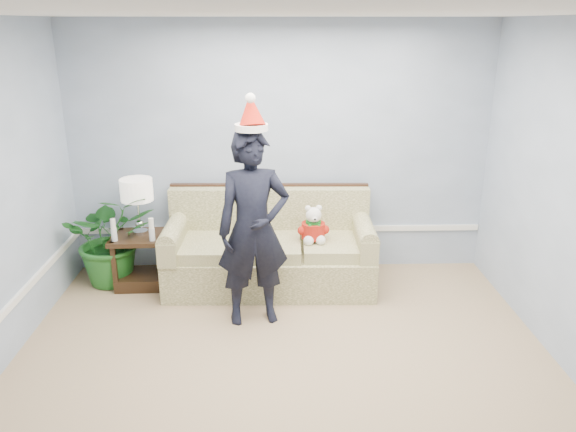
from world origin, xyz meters
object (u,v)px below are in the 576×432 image
Objects in this scene: sofa at (270,252)px; teddy_bear at (313,228)px; table_lamp at (137,192)px; man at (253,229)px; side_table at (142,266)px; houseplant at (112,238)px.

teddy_bear is (0.45, -0.14, 0.31)m from sofa.
table_lamp is 1.84m from teddy_bear.
man is (-0.14, -0.77, 0.54)m from sofa.
sofa is 5.52× the size of teddy_bear.
side_table is 0.59× the size of houseplant.
teddy_bear is (1.79, -0.12, 0.45)m from side_table.
table_lamp is 1.47m from man.
table_lamp is at bearing 93.01° from side_table.
sofa is at bearing 157.94° from teddy_bear.
man is (1.53, -0.85, 0.39)m from houseplant.
table_lamp is 0.33× the size of man.
side_table is at bearing 171.15° from teddy_bear.
side_table is at bearing -86.99° from table_lamp.
table_lamp is at bearing 135.31° from man.
houseplant is (-0.32, 0.09, 0.29)m from side_table.
sofa is 2.14× the size of houseplant.
side_table is (-1.35, -0.01, -0.14)m from sofa.
sofa is 1.35m from side_table.
houseplant is at bearing 178.63° from sofa.
table_lamp reaches higher than sofa.
table_lamp is (-1.35, 0.05, 0.65)m from sofa.
side_table is 0.44m from houseplant.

